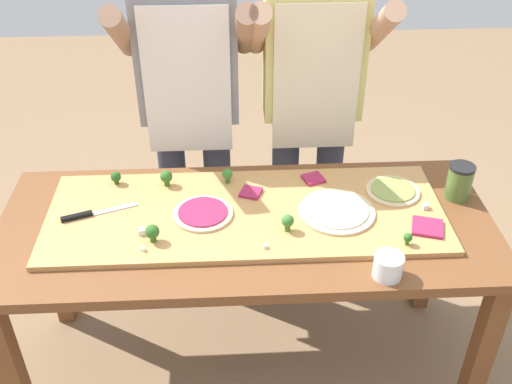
% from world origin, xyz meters
% --- Properties ---
extents(ground_plane, '(8.00, 8.00, 0.00)m').
position_xyz_m(ground_plane, '(0.00, 0.00, 0.00)').
color(ground_plane, '#896B4C').
extents(prep_table, '(1.77, 0.74, 0.77)m').
position_xyz_m(prep_table, '(0.00, 0.00, 0.66)').
color(prep_table, brown).
rests_on(prep_table, ground).
extents(cutting_board, '(1.43, 0.53, 0.02)m').
position_xyz_m(cutting_board, '(0.00, 0.04, 0.78)').
color(cutting_board, tan).
rests_on(cutting_board, prep_table).
extents(chefs_knife, '(0.26, 0.11, 0.02)m').
position_xyz_m(chefs_knife, '(-0.56, 0.04, 0.79)').
color(chefs_knife, '#B7BABF').
rests_on(chefs_knife, cutting_board).
extents(pizza_whole_white_garlic, '(0.28, 0.28, 0.02)m').
position_xyz_m(pizza_whole_white_garlic, '(0.33, 0.01, 0.79)').
color(pizza_whole_white_garlic, beige).
rests_on(pizza_whole_white_garlic, cutting_board).
extents(pizza_whole_pesto_green, '(0.20, 0.20, 0.02)m').
position_xyz_m(pizza_whole_pesto_green, '(0.56, 0.13, 0.79)').
color(pizza_whole_pesto_green, beige).
rests_on(pizza_whole_pesto_green, cutting_board).
extents(pizza_whole_beet_magenta, '(0.22, 0.22, 0.02)m').
position_xyz_m(pizza_whole_beet_magenta, '(-0.15, 0.02, 0.79)').
color(pizza_whole_beet_magenta, beige).
rests_on(pizza_whole_beet_magenta, cutting_board).
extents(pizza_slice_near_left, '(0.09, 0.09, 0.01)m').
position_xyz_m(pizza_slice_near_left, '(0.27, 0.23, 0.79)').
color(pizza_slice_near_left, '#9E234C').
rests_on(pizza_slice_near_left, cutting_board).
extents(pizza_slice_far_left, '(0.09, 0.09, 0.01)m').
position_xyz_m(pizza_slice_far_left, '(0.02, 0.14, 0.79)').
color(pizza_slice_far_left, '#9E234C').
rests_on(pizza_slice_far_left, cutting_board).
extents(pizza_slice_near_right, '(0.13, 0.13, 0.01)m').
position_xyz_m(pizza_slice_near_right, '(0.62, -0.10, 0.79)').
color(pizza_slice_near_right, '#9E234C').
rests_on(pizza_slice_near_right, cutting_board).
extents(broccoli_floret_center_left, '(0.05, 0.05, 0.06)m').
position_xyz_m(broccoli_floret_center_left, '(-0.29, 0.22, 0.82)').
color(broccoli_floret_center_left, '#366618').
rests_on(broccoli_floret_center_left, cutting_board).
extents(broccoli_floret_back_mid, '(0.04, 0.04, 0.06)m').
position_xyz_m(broccoli_floret_back_mid, '(0.14, -0.08, 0.82)').
color(broccoli_floret_back_mid, '#3F7220').
rests_on(broccoli_floret_back_mid, cutting_board).
extents(broccoli_floret_front_mid, '(0.04, 0.04, 0.05)m').
position_xyz_m(broccoli_floret_front_mid, '(-0.49, 0.24, 0.81)').
color(broccoli_floret_front_mid, '#2C5915').
rests_on(broccoli_floret_front_mid, cutting_board).
extents(broccoli_floret_back_left, '(0.03, 0.03, 0.05)m').
position_xyz_m(broccoli_floret_back_left, '(0.53, -0.18, 0.81)').
color(broccoli_floret_back_left, '#366618').
rests_on(broccoli_floret_back_left, cutting_board).
extents(broccoli_floret_front_left, '(0.05, 0.05, 0.07)m').
position_xyz_m(broccoli_floret_front_left, '(-0.32, -0.12, 0.82)').
color(broccoli_floret_front_left, '#366618').
rests_on(broccoli_floret_front_left, cutting_board).
extents(broccoli_floret_back_right, '(0.04, 0.04, 0.06)m').
position_xyz_m(broccoli_floret_back_right, '(-0.06, 0.23, 0.82)').
color(broccoli_floret_back_right, '#3F7220').
rests_on(broccoli_floret_back_right, cutting_board).
extents(cheese_crumble_a, '(0.02, 0.02, 0.02)m').
position_xyz_m(cheese_crumble_a, '(0.65, 0.02, 0.80)').
color(cheese_crumble_a, silver).
rests_on(cheese_crumble_a, cutting_board).
extents(cheese_crumble_b, '(0.02, 0.02, 0.02)m').
position_xyz_m(cheese_crumble_b, '(-0.36, -0.07, 0.80)').
color(cheese_crumble_b, white).
rests_on(cheese_crumble_b, cutting_board).
extents(cheese_crumble_c, '(0.02, 0.02, 0.01)m').
position_xyz_m(cheese_crumble_c, '(0.06, -0.17, 0.79)').
color(cheese_crumble_c, white).
rests_on(cheese_crumble_c, cutting_board).
extents(cheese_crumble_d, '(0.02, 0.02, 0.01)m').
position_xyz_m(cheese_crumble_d, '(-0.35, -0.16, 0.79)').
color(cheese_crumble_d, white).
rests_on(cheese_crumble_d, cutting_board).
extents(flour_cup, '(0.09, 0.09, 0.08)m').
position_xyz_m(flour_cup, '(0.44, -0.30, 0.80)').
color(flour_cup, white).
rests_on(flour_cup, prep_table).
extents(sauce_jar, '(0.10, 0.10, 0.14)m').
position_xyz_m(sauce_jar, '(0.80, 0.11, 0.83)').
color(sauce_jar, '#517033').
rests_on(sauce_jar, prep_table).
extents(cook_left, '(0.54, 0.39, 1.67)m').
position_xyz_m(cook_left, '(-0.21, 0.57, 1.00)').
color(cook_left, '#333847').
rests_on(cook_left, ground).
extents(cook_right, '(0.54, 0.39, 1.67)m').
position_xyz_m(cook_right, '(0.30, 0.57, 1.00)').
color(cook_right, '#333847').
rests_on(cook_right, ground).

